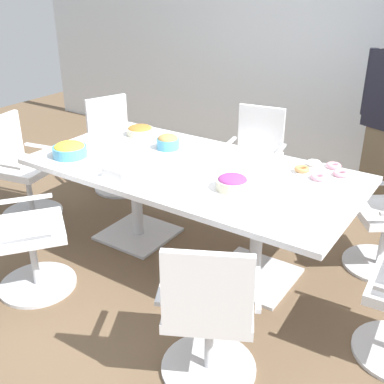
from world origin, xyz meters
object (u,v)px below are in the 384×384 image
(snack_bowl_chips_yellow, at_px, (70,149))
(napkin_pile, at_px, (120,171))
(office_chair_0, at_px, (22,173))
(office_chair_1, at_px, (22,238))
(office_chair_6, at_px, (116,149))
(office_chair_5, at_px, (254,163))
(snack_bowl_candy_mix, at_px, (232,182))
(snack_bowl_cookies, at_px, (168,142))
(snack_bowl_pretzels, at_px, (140,130))
(office_chair_2, at_px, (209,319))
(conference_table, at_px, (192,183))
(donut_platter, at_px, (321,171))

(snack_bowl_chips_yellow, height_order, napkin_pile, snack_bowl_chips_yellow)
(office_chair_0, relative_size, office_chair_1, 1.00)
(office_chair_1, bearing_deg, office_chair_6, 148.01)
(office_chair_5, xyz_separation_m, snack_bowl_candy_mix, (0.47, -1.27, 0.39))
(snack_bowl_cookies, bearing_deg, snack_bowl_pretzels, 160.82)
(office_chair_2, xyz_separation_m, snack_bowl_chips_yellow, (-1.67, 0.65, 0.40))
(snack_bowl_pretzels, distance_m, snack_bowl_chips_yellow, 0.71)
(office_chair_1, distance_m, snack_bowl_cookies, 1.33)
(snack_bowl_candy_mix, xyz_separation_m, snack_bowl_cookies, (-0.81, 0.39, 0.01))
(conference_table, relative_size, napkin_pile, 13.11)
(snack_bowl_chips_yellow, bearing_deg, office_chair_0, 174.19)
(office_chair_1, height_order, snack_bowl_pretzels, office_chair_1)
(office_chair_6, bearing_deg, office_chair_1, 40.94)
(conference_table, distance_m, office_chair_2, 1.27)
(conference_table, height_order, napkin_pile, napkin_pile)
(conference_table, bearing_deg, office_chair_2, -52.09)
(napkin_pile, bearing_deg, conference_table, 51.57)
(office_chair_5, distance_m, donut_platter, 1.16)
(conference_table, bearing_deg, donut_platter, 26.81)
(office_chair_1, bearing_deg, office_chair_0, 178.73)
(conference_table, distance_m, office_chair_0, 1.69)
(office_chair_2, bearing_deg, conference_table, 100.60)
(conference_table, relative_size, snack_bowl_candy_mix, 11.17)
(office_chair_5, height_order, snack_bowl_cookies, office_chair_5)
(office_chair_5, distance_m, snack_bowl_cookies, 1.03)
(snack_bowl_cookies, bearing_deg, office_chair_0, -159.17)
(conference_table, height_order, office_chair_5, office_chair_5)
(snack_bowl_cookies, bearing_deg, napkin_pile, -84.87)
(snack_bowl_pretzels, bearing_deg, office_chair_5, 44.85)
(office_chair_1, height_order, office_chair_6, same)
(office_chair_2, xyz_separation_m, snack_bowl_cookies, (-1.15, 1.21, 0.40))
(napkin_pile, bearing_deg, donut_platter, 35.73)
(snack_bowl_chips_yellow, bearing_deg, napkin_pile, -6.88)
(office_chair_1, xyz_separation_m, office_chair_2, (1.49, 0.01, 0.00))
(snack_bowl_cookies, bearing_deg, conference_table, -30.17)
(snack_bowl_candy_mix, bearing_deg, snack_bowl_pretzels, 156.47)
(office_chair_1, bearing_deg, napkin_pile, 92.93)
(office_chair_6, relative_size, snack_bowl_candy_mix, 4.23)
(office_chair_0, xyz_separation_m, office_chair_6, (0.30, 0.92, 0.00))
(snack_bowl_candy_mix, xyz_separation_m, snack_bowl_chips_yellow, (-1.33, -0.17, 0.01))
(conference_table, distance_m, office_chair_6, 1.53)
(donut_platter, bearing_deg, office_chair_1, -137.52)
(office_chair_0, bearing_deg, office_chair_1, 40.37)
(office_chair_1, xyz_separation_m, snack_bowl_cookies, (0.34, 1.22, 0.40))
(snack_bowl_chips_yellow, height_order, donut_platter, snack_bowl_chips_yellow)
(conference_table, xyz_separation_m, snack_bowl_candy_mix, (0.43, -0.17, 0.17))
(office_chair_2, relative_size, office_chair_5, 1.00)
(office_chair_1, distance_m, napkin_pile, 0.80)
(conference_table, relative_size, snack_bowl_chips_yellow, 9.23)
(office_chair_1, relative_size, office_chair_2, 1.00)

